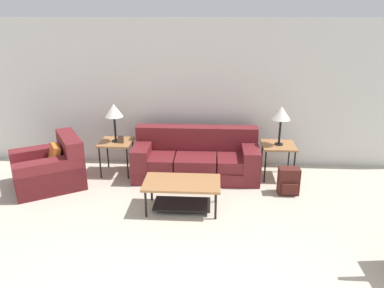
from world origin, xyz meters
name	(u,v)px	position (x,y,z in m)	size (l,w,h in m)	color
wall_back	(205,94)	(0.00, 4.66, 1.30)	(8.66, 0.06, 2.60)	silver
couch	(196,160)	(-0.12, 4.02, 0.30)	(2.11, 0.86, 0.82)	maroon
armchair	(51,169)	(-2.46, 3.52, 0.28)	(1.38, 1.35, 0.80)	maroon
coffee_table	(182,189)	(-0.26, 2.84, 0.32)	(1.08, 0.61, 0.43)	#A87042
side_table_left	(116,144)	(-1.50, 4.06, 0.53)	(0.55, 0.55, 0.59)	#A87042
side_table_right	(278,148)	(1.27, 4.06, 0.53)	(0.55, 0.55, 0.59)	#A87042
table_lamp_left	(114,111)	(-1.50, 4.06, 1.12)	(0.31, 0.31, 0.66)	black
table_lamp_right	(281,114)	(1.27, 4.06, 1.12)	(0.31, 0.31, 0.66)	black
backpack	(289,181)	(1.35, 3.43, 0.21)	(0.32, 0.27, 0.43)	#4C1E19
picture_frame	(121,139)	(-1.40, 3.98, 0.65)	(0.10, 0.04, 0.13)	#4C3828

